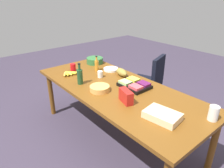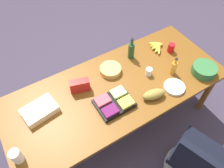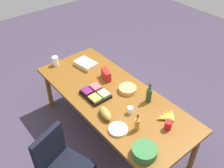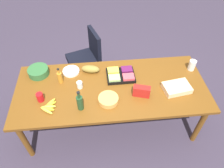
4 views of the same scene
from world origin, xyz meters
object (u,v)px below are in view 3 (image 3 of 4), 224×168
conference_table (112,99)px  salad_bowl (144,151)px  wine_bottle (149,95)px  paper_plate_stack (118,129)px  red_solo_cup (168,125)px  bread_loaf (105,113)px  banana_bunch (168,117)px  chip_bag_red (106,75)px  fruit_platter (95,94)px  chip_bowl (127,89)px  dressing_bottle (137,124)px  paper_cup (130,110)px  sheet_cake (86,64)px  mayo_jar (55,61)px

conference_table → salad_bowl: bearing=160.5°
wine_bottle → paper_plate_stack: bearing=101.9°
red_solo_cup → bread_loaf: size_ratio=0.46×
banana_bunch → chip_bag_red: bearing=4.6°
fruit_platter → bread_loaf: 0.41m
paper_plate_stack → fruit_platter: bearing=-13.4°
bread_loaf → chip_bowl: bearing=-70.1°
bread_loaf → chip_bag_red: bearing=-38.6°
dressing_bottle → bread_loaf: dressing_bottle is taller
red_solo_cup → fruit_platter: 1.03m
wine_bottle → fruit_platter: size_ratio=0.77×
chip_bowl → paper_cup: bearing=142.6°
paper_plate_stack → banana_bunch: (-0.24, -0.58, 0.01)m
chip_bag_red → banana_bunch: 1.09m
banana_bunch → chip_bowl: bearing=2.9°
fruit_platter → chip_bowl: bearing=-116.4°
paper_plate_stack → fruit_platter: 0.66m
paper_plate_stack → banana_bunch: size_ratio=0.90×
red_solo_cup → sheet_cake: (1.63, 0.00, -0.02)m
red_solo_cup → salad_bowl: bearing=100.3°
sheet_cake → chip_bag_red: bearing=-174.6°
wine_bottle → salad_bowl: wine_bottle is taller
conference_table → chip_bag_red: bearing=-25.6°
chip_bag_red → sheet_cake: (0.45, 0.04, -0.04)m
chip_bowl → sheet_cake: bearing=6.5°
chip_bag_red → red_solo_cup: size_ratio=1.82×
chip_bowl → paper_cup: 0.42m
bread_loaf → paper_cup: bearing=-118.0°
chip_bowl → bread_loaf: size_ratio=0.99×
red_solo_cup → wine_bottle: size_ratio=0.40×
bread_loaf → fruit_platter: bearing=-19.1°
dressing_bottle → paper_plate_stack: size_ratio=1.02×
red_solo_cup → fruit_platter: size_ratio=0.30×
chip_bag_red → salad_bowl: chip_bag_red is taller
conference_table → sheet_cake: (0.79, -0.12, 0.10)m
conference_table → fruit_platter: 0.24m
red_solo_cup → paper_cup: (0.46, 0.16, -0.01)m
conference_table → bread_loaf: size_ratio=9.93×
dressing_bottle → paper_plate_stack: 0.22m
conference_table → paper_cup: bearing=174.6°
paper_cup → wine_bottle: 0.33m
paper_cup → bread_loaf: 0.30m
dressing_bottle → sheet_cake: dressing_bottle is taller
red_solo_cup → chip_bowl: 0.79m
mayo_jar → salad_bowl: mayo_jar is taller
red_solo_cup → chip_bowl: bearing=-6.8°
wine_bottle → salad_bowl: (-0.55, 0.62, -0.06)m
mayo_jar → paper_cup: (-1.49, -0.19, -0.03)m
fruit_platter → banana_bunch: size_ratio=1.48×
conference_table → dressing_bottle: size_ratio=10.58×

